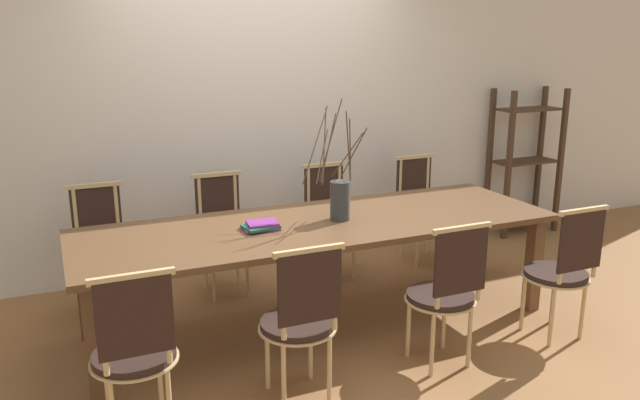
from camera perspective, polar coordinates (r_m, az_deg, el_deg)
ground_plane at (r=4.42m, az=0.00°, el=-11.11°), size 16.00×16.00×0.00m
wall_rear at (r=5.25m, az=-6.07°, el=11.13°), size 12.00×0.06×3.20m
dining_table at (r=4.17m, az=0.00°, el=-2.96°), size 3.19×1.03×0.73m
chair_near_leftend at (r=3.17m, az=-16.58°, el=-12.91°), size 0.43×0.43×0.92m
chair_near_left at (r=3.35m, az=-1.77°, el=-10.67°), size 0.43×0.43×0.92m
chair_near_center at (r=3.76m, az=11.42°, el=-8.05°), size 0.43×0.43×0.92m
chair_near_right at (r=4.31m, az=21.29°, el=-5.78°), size 0.43×0.43×0.92m
chair_far_leftend at (r=4.70m, az=-19.43°, el=-3.93°), size 0.43×0.43×0.92m
chair_far_left at (r=4.83m, az=-8.87°, el=-2.74°), size 0.43×0.43×0.92m
chair_far_center at (r=5.12m, az=0.91°, el=-1.54°), size 0.43×0.43×0.92m
chair_far_right at (r=5.52m, az=9.16°, el=-0.50°), size 0.43×0.43×0.92m
vase_centerpiece at (r=4.16m, az=1.82°, el=0.21°), size 0.43×0.36×0.80m
book_stack at (r=4.00m, az=-5.41°, el=-2.37°), size 0.24×0.20×0.05m
shelving_rack at (r=6.53m, az=18.21°, el=3.34°), size 0.69×0.34×1.44m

